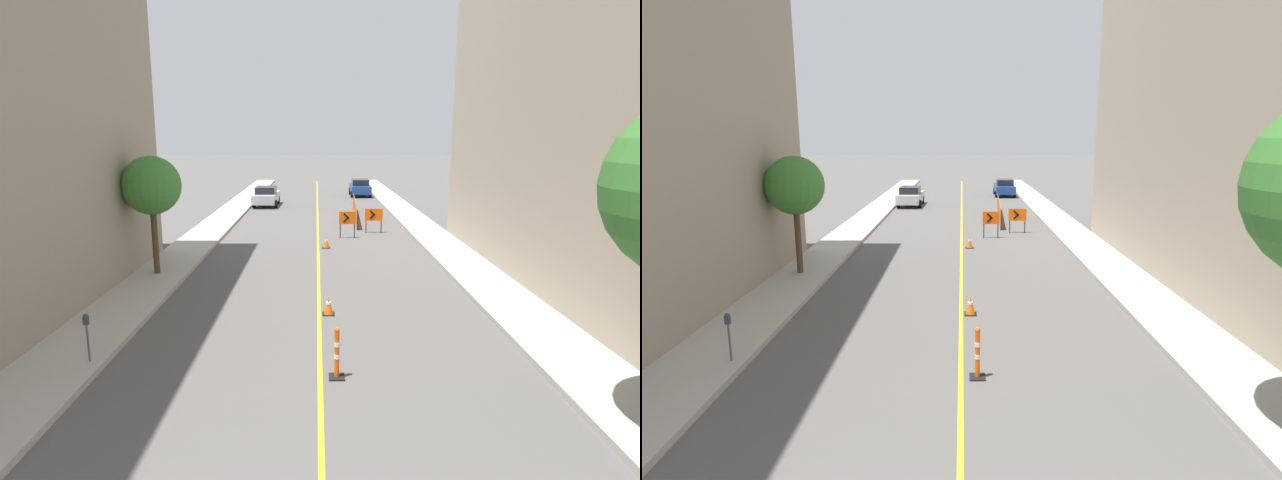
% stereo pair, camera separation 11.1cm
% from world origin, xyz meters
% --- Properties ---
extents(lane_stripe, '(0.12, 61.80, 0.01)m').
position_xyz_m(lane_stripe, '(0.00, 30.90, 0.00)').
color(lane_stripe, gold).
rests_on(lane_stripe, ground_plane).
extents(sidewalk_left, '(2.23, 61.80, 0.17)m').
position_xyz_m(sidewalk_left, '(-6.44, 30.90, 0.08)').
color(sidewalk_left, '#ADA89E').
rests_on(sidewalk_left, ground_plane).
extents(sidewalk_right, '(2.23, 61.80, 0.17)m').
position_xyz_m(sidewalk_right, '(6.44, 30.90, 0.08)').
color(sidewalk_right, '#ADA89E').
rests_on(sidewalk_right, ground_plane).
extents(building_facade_right, '(6.00, 21.26, 15.29)m').
position_xyz_m(building_facade_right, '(10.55, 16.40, 7.65)').
color(building_facade_right, tan).
rests_on(building_facade_right, ground_plane).
extents(traffic_cone_second, '(0.39, 0.39, 0.60)m').
position_xyz_m(traffic_cone_second, '(0.30, 13.64, 0.29)').
color(traffic_cone_second, black).
rests_on(traffic_cone_second, ground_plane).
extents(traffic_cone_third, '(0.41, 0.41, 0.59)m').
position_xyz_m(traffic_cone_third, '(0.42, 23.34, 0.29)').
color(traffic_cone_third, black).
rests_on(traffic_cone_third, ground_plane).
extents(delineator_post_front, '(0.37, 0.37, 1.26)m').
position_xyz_m(delineator_post_front, '(0.39, 9.36, 0.55)').
color(delineator_post_front, black).
rests_on(delineator_post_front, ground_plane).
extents(arrow_barricade_primary, '(0.93, 0.09, 1.51)m').
position_xyz_m(arrow_barricade_primary, '(1.64, 25.84, 1.07)').
color(arrow_barricade_primary, '#EF560C').
rests_on(arrow_barricade_primary, ground_plane).
extents(arrow_barricade_secondary, '(1.05, 0.16, 1.44)m').
position_xyz_m(arrow_barricade_secondary, '(3.28, 27.38, 1.02)').
color(arrow_barricade_secondary, '#EF560C').
rests_on(arrow_barricade_secondary, ground_plane).
extents(safety_mesh_fence, '(0.47, 8.80, 1.24)m').
position_xyz_m(safety_mesh_fence, '(2.59, 32.52, 0.62)').
color(safety_mesh_fence, '#EF560C').
rests_on(safety_mesh_fence, ground_plane).
extents(parked_car_curb_near, '(1.96, 4.36, 1.59)m').
position_xyz_m(parked_car_curb_near, '(-4.17, 39.05, 0.80)').
color(parked_car_curb_near, '#B7B7BC').
rests_on(parked_car_curb_near, ground_plane).
extents(parked_car_curb_mid, '(1.93, 4.30, 1.59)m').
position_xyz_m(parked_car_curb_mid, '(4.08, 46.02, 0.80)').
color(parked_car_curb_mid, navy).
rests_on(parked_car_curb_mid, ground_plane).
extents(parking_meter_near_curb, '(0.12, 0.11, 1.24)m').
position_xyz_m(parking_meter_near_curb, '(-5.67, 9.92, 1.05)').
color(parking_meter_near_curb, '#4C4C51').
rests_on(parking_meter_near_curb, sidewalk_left).
extents(street_tree_left_near, '(2.31, 2.31, 4.70)m').
position_xyz_m(street_tree_left_near, '(-6.55, 18.05, 3.69)').
color(street_tree_left_near, '#4C3823').
rests_on(street_tree_left_near, sidewalk_left).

